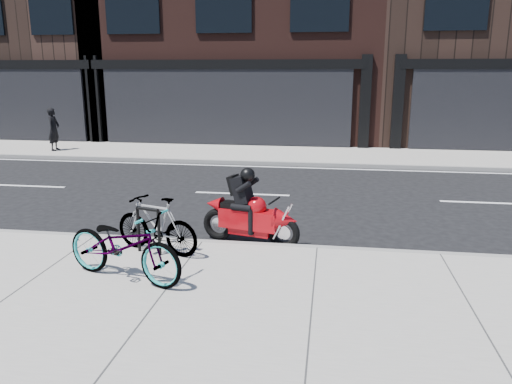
% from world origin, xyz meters
% --- Properties ---
extents(ground, '(120.00, 120.00, 0.00)m').
position_xyz_m(ground, '(0.00, 0.00, 0.00)').
color(ground, black).
rests_on(ground, ground).
extents(sidewalk_near, '(60.00, 6.00, 0.13)m').
position_xyz_m(sidewalk_near, '(0.00, -5.00, 0.07)').
color(sidewalk_near, gray).
rests_on(sidewalk_near, ground).
extents(sidewalk_far, '(60.00, 3.50, 0.13)m').
position_xyz_m(sidewalk_far, '(0.00, 7.75, 0.07)').
color(sidewalk_far, gray).
rests_on(sidewalk_far, ground).
extents(building_midwest, '(10.00, 10.00, 12.00)m').
position_xyz_m(building_midwest, '(-12.00, 14.50, 6.00)').
color(building_midwest, black).
rests_on(building_midwest, ground).
extents(bike_rack, '(0.45, 0.17, 0.77)m').
position_xyz_m(bike_rack, '(-0.71, -2.65, 0.58)').
color(bike_rack, black).
rests_on(bike_rack, sidewalk_near).
extents(bicycle_front, '(2.09, 1.26, 1.04)m').
position_xyz_m(bicycle_front, '(-0.68, -3.71, 0.65)').
color(bicycle_front, gray).
rests_on(bicycle_front, sidewalk_near).
extents(bicycle_rear, '(1.65, 0.92, 0.95)m').
position_xyz_m(bicycle_rear, '(-0.59, -2.60, 0.61)').
color(bicycle_rear, gray).
rests_on(bicycle_rear, sidewalk_near).
extents(motorcycle, '(1.85, 0.79, 1.40)m').
position_xyz_m(motorcycle, '(0.87, -1.62, 0.57)').
color(motorcycle, black).
rests_on(motorcycle, ground).
extents(pedestrian, '(0.41, 0.59, 1.57)m').
position_xyz_m(pedestrian, '(-7.95, 7.06, 0.91)').
color(pedestrian, black).
rests_on(pedestrian, sidewalk_far).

